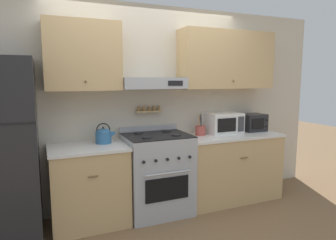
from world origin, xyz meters
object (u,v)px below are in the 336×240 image
toaster_oven (253,122)px  stove_range (157,174)px  tea_kettle (104,135)px  utensil_crock (200,130)px  microwave (223,123)px  refrigerator (0,153)px

toaster_oven → stove_range: bearing=-175.5°
tea_kettle → utensil_crock: utensil_crock is taller
tea_kettle → microwave: (1.63, 0.02, 0.05)m
stove_range → toaster_oven: bearing=4.5°
toaster_oven → tea_kettle: bearing=180.0°
utensil_crock → toaster_oven: 0.85m
tea_kettle → microwave: microwave is taller
stove_range → utensil_crock: (0.66, 0.12, 0.47)m
stove_range → refrigerator: refrigerator is taller
tea_kettle → toaster_oven: size_ratio=0.74×
stove_range → tea_kettle: 0.80m
utensil_crock → refrigerator: bearing=-175.8°
microwave → toaster_oven: 0.50m
refrigerator → microwave: refrigerator is taller
microwave → utensil_crock: bearing=-177.1°
refrigerator → utensil_crock: bearing=4.2°
stove_range → refrigerator: (-1.65, -0.05, 0.43)m
stove_range → refrigerator: 1.71m
stove_range → utensil_crock: 0.82m
stove_range → tea_kettle: (-0.61, 0.12, 0.50)m
refrigerator → tea_kettle: (1.04, 0.17, 0.07)m
refrigerator → toaster_oven: (3.16, 0.17, 0.10)m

